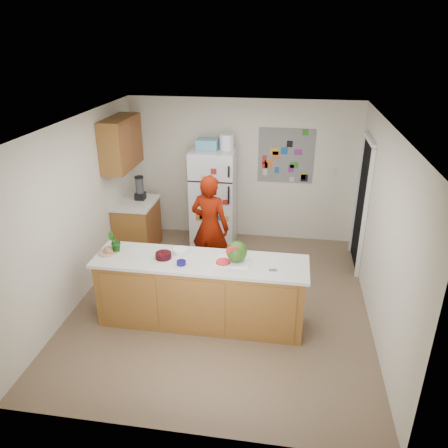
% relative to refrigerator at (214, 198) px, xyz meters
% --- Properties ---
extents(floor, '(4.00, 4.50, 0.02)m').
position_rel_refrigerator_xyz_m(floor, '(0.45, -1.88, -0.86)').
color(floor, brown).
rests_on(floor, ground).
extents(wall_back, '(4.00, 0.02, 2.50)m').
position_rel_refrigerator_xyz_m(wall_back, '(0.45, 0.38, 0.40)').
color(wall_back, beige).
rests_on(wall_back, ground).
extents(wall_left, '(0.02, 4.50, 2.50)m').
position_rel_refrigerator_xyz_m(wall_left, '(-1.56, -1.88, 0.40)').
color(wall_left, beige).
rests_on(wall_left, ground).
extents(wall_right, '(0.02, 4.50, 2.50)m').
position_rel_refrigerator_xyz_m(wall_right, '(2.46, -1.88, 0.40)').
color(wall_right, beige).
rests_on(wall_right, ground).
extents(ceiling, '(4.00, 4.50, 0.02)m').
position_rel_refrigerator_xyz_m(ceiling, '(0.45, -1.88, 1.66)').
color(ceiling, white).
rests_on(ceiling, wall_back).
extents(doorway, '(0.03, 0.85, 2.04)m').
position_rel_refrigerator_xyz_m(doorway, '(2.44, -0.43, 0.17)').
color(doorway, black).
rests_on(doorway, ground).
extents(peninsula_base, '(2.60, 0.62, 0.88)m').
position_rel_refrigerator_xyz_m(peninsula_base, '(0.25, -2.38, -0.41)').
color(peninsula_base, brown).
rests_on(peninsula_base, floor).
extents(peninsula_top, '(2.68, 0.70, 0.04)m').
position_rel_refrigerator_xyz_m(peninsula_top, '(0.25, -2.38, 0.05)').
color(peninsula_top, silver).
rests_on(peninsula_top, peninsula_base).
extents(side_counter_base, '(0.60, 0.80, 0.86)m').
position_rel_refrigerator_xyz_m(side_counter_base, '(-1.24, -0.53, -0.42)').
color(side_counter_base, brown).
rests_on(side_counter_base, floor).
extents(side_counter_top, '(0.64, 0.84, 0.04)m').
position_rel_refrigerator_xyz_m(side_counter_top, '(-1.24, -0.53, 0.03)').
color(side_counter_top, silver).
rests_on(side_counter_top, side_counter_base).
extents(upper_cabinets, '(0.35, 1.00, 0.80)m').
position_rel_refrigerator_xyz_m(upper_cabinets, '(-1.37, -0.58, 1.05)').
color(upper_cabinets, brown).
rests_on(upper_cabinets, wall_left).
extents(refrigerator, '(0.75, 0.70, 1.70)m').
position_rel_refrigerator_xyz_m(refrigerator, '(0.00, 0.00, 0.00)').
color(refrigerator, silver).
rests_on(refrigerator, floor).
extents(fridge_top_bin, '(0.35, 0.28, 0.18)m').
position_rel_refrigerator_xyz_m(fridge_top_bin, '(-0.10, 0.00, 0.94)').
color(fridge_top_bin, '#5999B2').
rests_on(fridge_top_bin, refrigerator).
extents(photo_collage, '(0.95, 0.01, 0.95)m').
position_rel_refrigerator_xyz_m(photo_collage, '(1.20, 0.36, 0.70)').
color(photo_collage, slate).
rests_on(photo_collage, wall_back).
extents(person, '(0.67, 0.51, 1.64)m').
position_rel_refrigerator_xyz_m(person, '(0.15, -1.17, -0.03)').
color(person, '#681102').
rests_on(person, floor).
extents(blender_appliance, '(0.14, 0.14, 0.38)m').
position_rel_refrigerator_xyz_m(blender_appliance, '(-1.19, -0.40, 0.24)').
color(blender_appliance, black).
rests_on(blender_appliance, side_counter_top).
extents(cutting_board, '(0.42, 0.33, 0.01)m').
position_rel_refrigerator_xyz_m(cutting_board, '(0.64, -2.37, 0.08)').
color(cutting_board, silver).
rests_on(cutting_board, peninsula_top).
extents(watermelon, '(0.26, 0.26, 0.26)m').
position_rel_refrigerator_xyz_m(watermelon, '(0.70, -2.35, 0.21)').
color(watermelon, '#2A5D17').
rests_on(watermelon, cutting_board).
extents(watermelon_slice, '(0.17, 0.17, 0.02)m').
position_rel_refrigerator_xyz_m(watermelon_slice, '(0.54, -2.42, 0.09)').
color(watermelon_slice, red).
rests_on(watermelon_slice, cutting_board).
extents(cherry_bowl, '(0.24, 0.24, 0.07)m').
position_rel_refrigerator_xyz_m(cherry_bowl, '(-0.21, -2.39, 0.11)').
color(cherry_bowl, black).
rests_on(cherry_bowl, peninsula_top).
extents(white_bowl, '(0.20, 0.20, 0.06)m').
position_rel_refrigerator_xyz_m(white_bowl, '(-0.04, -2.23, 0.10)').
color(white_bowl, silver).
rests_on(white_bowl, peninsula_top).
extents(cobalt_bowl, '(0.12, 0.12, 0.05)m').
position_rel_refrigerator_xyz_m(cobalt_bowl, '(0.05, -2.52, 0.10)').
color(cobalt_bowl, '#120C5C').
rests_on(cobalt_bowl, peninsula_top).
extents(plate, '(0.30, 0.30, 0.02)m').
position_rel_refrigerator_xyz_m(plate, '(-0.95, -2.37, 0.08)').
color(plate, beige).
rests_on(plate, peninsula_top).
extents(paper_towel, '(0.20, 0.18, 0.02)m').
position_rel_refrigerator_xyz_m(paper_towel, '(0.78, -2.44, 0.08)').
color(paper_towel, silver).
rests_on(paper_towel, peninsula_top).
extents(keys, '(0.10, 0.06, 0.01)m').
position_rel_refrigerator_xyz_m(keys, '(1.16, -2.50, 0.08)').
color(keys, slate).
rests_on(keys, peninsula_top).
extents(potted_plant, '(0.19, 0.20, 0.28)m').
position_rel_refrigerator_xyz_m(potted_plant, '(-0.87, -2.33, 0.21)').
color(potted_plant, '#173B11').
rests_on(potted_plant, peninsula_top).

